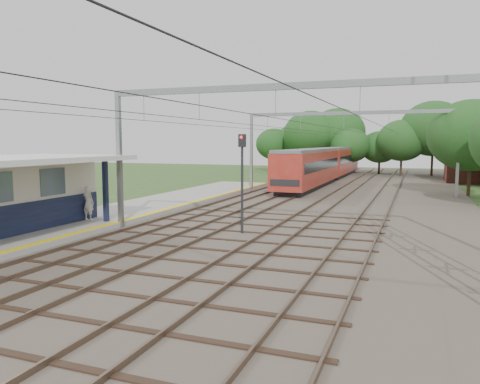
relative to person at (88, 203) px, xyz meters
The scene contains 9 objects.
ballast_bed 18.66m from the person, 53.68° to the left, with size 18.00×90.00×0.10m, color #473D33.
platform 1.55m from the person, 115.29° to the right, with size 5.00×52.00×0.35m, color gray.
yellow_stripe 2.23m from the person, 29.36° to the right, with size 0.45×52.00×0.01m, color yellow.
rail_tracks 17.29m from the person, 60.38° to the left, with size 11.80×88.00×0.15m.
catenary_system 15.24m from the person, 44.63° to the left, with size 17.22×88.00×7.00m.
tree_band 43.66m from the person, 75.53° to the left, with size 31.72×30.88×8.82m.
person is the anchor object (origin of this frame).
train 33.22m from the person, 78.66° to the left, with size 2.81×34.99×3.70m.
signal_post 8.62m from the person, ahead, with size 0.38×0.33×4.82m.
Camera 1 is at (9.13, -4.92, 4.45)m, focal length 35.00 mm.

